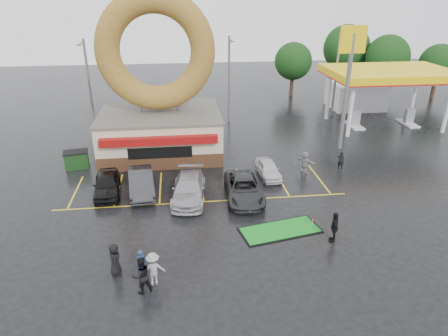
{
  "coord_description": "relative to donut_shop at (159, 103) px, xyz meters",
  "views": [
    {
      "loc": [
        -1.44,
        -20.43,
        13.2
      ],
      "look_at": [
        1.45,
        3.95,
        2.2
      ],
      "focal_mm": 32.0,
      "sensor_mm": 36.0,
      "label": 1
    }
  ],
  "objects": [
    {
      "name": "ground",
      "position": [
        3.0,
        -12.97,
        -4.46
      ],
      "size": [
        120.0,
        120.0,
        0.0
      ],
      "primitive_type": "plane",
      "color": "black",
      "rests_on": "ground"
    },
    {
      "name": "donut_shop",
      "position": [
        0.0,
        0.0,
        0.0
      ],
      "size": [
        10.2,
        8.7,
        13.5
      ],
      "color": "#472B19",
      "rests_on": "ground"
    },
    {
      "name": "shell_sign",
      "position": [
        16.0,
        -0.97,
        2.91
      ],
      "size": [
        2.2,
        0.36,
        10.6
      ],
      "color": "slate",
      "rests_on": "ground"
    },
    {
      "name": "person_cameraman",
      "position": [
        10.04,
        -15.04,
        -3.54
      ],
      "size": [
        0.79,
        1.17,
        1.84
      ],
      "primitive_type": "imported",
      "rotation": [
        0.0,
        0.0,
        -1.91
      ],
      "color": "black",
      "rests_on": "ground"
    },
    {
      "name": "dumpster",
      "position": [
        -6.76,
        -2.59,
        -3.81
      ],
      "size": [
        1.99,
        1.5,
        1.3
      ],
      "primitive_type": "cube",
      "rotation": [
        0.0,
        0.0,
        0.18
      ],
      "color": "#1A4018",
      "rests_on": "ground"
    },
    {
      "name": "streetlight_right",
      "position": [
        19.0,
        8.95,
        0.32
      ],
      "size": [
        0.4,
        2.21,
        9.0
      ],
      "color": "slate",
      "rests_on": "ground"
    },
    {
      "name": "tree_far_a",
      "position": [
        29.0,
        17.03,
        0.72
      ],
      "size": [
        5.6,
        5.6,
        8.0
      ],
      "color": "#332114",
      "rests_on": "ground"
    },
    {
      "name": "car_white",
      "position": [
        8.21,
        -6.13,
        -3.84
      ],
      "size": [
        1.68,
        3.74,
        1.25
      ],
      "primitive_type": "imported",
      "rotation": [
        0.0,
        0.0,
        0.06
      ],
      "color": "silver",
      "rests_on": "ground"
    },
    {
      "name": "gas_station",
      "position": [
        23.0,
        7.97,
        -0.77
      ],
      "size": [
        12.3,
        13.65,
        5.9
      ],
      "color": "silver",
      "rests_on": "ground"
    },
    {
      "name": "person_walker_far",
      "position": [
        14.27,
        -5.46,
        -3.7
      ],
      "size": [
        0.66,
        0.65,
        1.53
      ],
      "primitive_type": "imported",
      "rotation": [
        0.0,
        0.0,
        2.42
      ],
      "color": "black",
      "rests_on": "ground"
    },
    {
      "name": "person_hoodie",
      "position": [
        0.0,
        -17.55,
        -3.58
      ],
      "size": [
        1.23,
        0.82,
        1.78
      ],
      "primitive_type": "imported",
      "rotation": [
        0.0,
        0.0,
        3.29
      ],
      "color": "gray",
      "rests_on": "ground"
    },
    {
      "name": "car_grey",
      "position": [
        5.8,
        -9.34,
        -3.73
      ],
      "size": [
        2.67,
        5.41,
        1.47
      ],
      "primitive_type": "imported",
      "rotation": [
        0.0,
        0.0,
        -0.04
      ],
      "color": "#2B2B2D",
      "rests_on": "ground"
    },
    {
      "name": "person_bystander",
      "position": [
        -1.95,
        -16.53,
        -3.59
      ],
      "size": [
        0.67,
        0.92,
        1.74
      ],
      "primitive_type": "imported",
      "rotation": [
        0.0,
        0.0,
        1.71
      ],
      "color": "black",
      "rests_on": "ground"
    },
    {
      "name": "car_black",
      "position": [
        -3.65,
        -7.55,
        -3.72
      ],
      "size": [
        2.18,
        4.53,
        1.49
      ],
      "primitive_type": "imported",
      "rotation": [
        0.0,
        0.0,
        0.1
      ],
      "color": "black",
      "rests_on": "ground"
    },
    {
      "name": "tree_far_d",
      "position": [
        17.0,
        19.03,
        0.07
      ],
      "size": [
        4.9,
        4.9,
        7.0
      ],
      "color": "#332114",
      "rests_on": "ground"
    },
    {
      "name": "tree_far_c",
      "position": [
        25.0,
        21.03,
        1.37
      ],
      "size": [
        6.3,
        6.3,
        9.0
      ],
      "color": "#332114",
      "rests_on": "ground"
    },
    {
      "name": "car_dgrey",
      "position": [
        -1.27,
        -7.68,
        -3.68
      ],
      "size": [
        2.21,
        4.95,
        1.58
      ],
      "primitive_type": "imported",
      "rotation": [
        0.0,
        0.0,
        0.12
      ],
      "color": "#2E2E31",
      "rests_on": "ground"
    },
    {
      "name": "putting_green",
      "position": [
        7.28,
        -13.67,
        -4.43
      ],
      "size": [
        5.11,
        3.0,
        0.6
      ],
      "color": "black",
      "rests_on": "ground"
    },
    {
      "name": "person_walker_near",
      "position": [
        11.24,
        -5.69,
        -3.6
      ],
      "size": [
        1.39,
        1.57,
        1.73
      ],
      "primitive_type": "imported",
      "rotation": [
        0.0,
        0.0,
        2.24
      ],
      "color": "gray",
      "rests_on": "ground"
    },
    {
      "name": "person_blackjkt",
      "position": [
        -0.52,
        -18.04,
        -3.51
      ],
      "size": [
        1.16,
        1.06,
        1.91
      ],
      "primitive_type": "imported",
      "rotation": [
        0.0,
        0.0,
        3.61
      ],
      "color": "black",
      "rests_on": "ground"
    },
    {
      "name": "streetlight_mid",
      "position": [
        7.0,
        7.95,
        0.32
      ],
      "size": [
        0.4,
        2.21,
        9.0
      ],
      "color": "slate",
      "rests_on": "ground"
    },
    {
      "name": "person_blue",
      "position": [
        -0.59,
        -16.93,
        -3.7
      ],
      "size": [
        0.64,
        0.52,
        1.53
      ],
      "primitive_type": "imported",
      "rotation": [
        0.0,
        0.0,
        0.32
      ],
      "color": "navy",
      "rests_on": "ground"
    },
    {
      "name": "car_silver",
      "position": [
        2.03,
        -8.97,
        -3.7
      ],
      "size": [
        2.71,
        5.49,
        1.53
      ],
      "primitive_type": "imported",
      "rotation": [
        0.0,
        0.0,
        -0.11
      ],
      "color": "#A3A3A8",
      "rests_on": "ground"
    },
    {
      "name": "tree_far_b",
      "position": [
        35.0,
        15.03,
        0.07
      ],
      "size": [
        4.9,
        4.9,
        7.0
      ],
      "color": "#332114",
      "rests_on": "ground"
    },
    {
      "name": "streetlight_left",
      "position": [
        -7.0,
        6.95,
        0.32
      ],
      "size": [
        0.4,
        2.21,
        9.0
      ],
      "color": "slate",
      "rests_on": "ground"
    }
  ]
}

